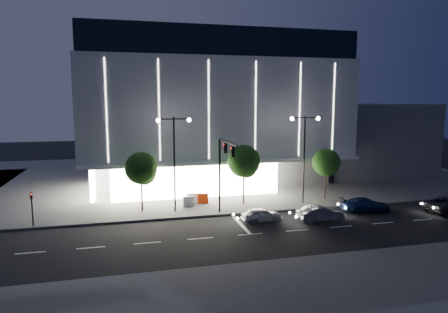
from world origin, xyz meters
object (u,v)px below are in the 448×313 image
at_px(tree_left, 141,170).
at_px(street_lamp_west, 174,150).
at_px(street_lamp_east, 304,146).
at_px(barrier_d, 192,198).
at_px(car_lead, 261,215).
at_px(car_second, 320,213).
at_px(ped_signal_far, 32,205).
at_px(barrier_b, 188,201).
at_px(barrier_c, 203,198).
at_px(traffic_mast, 223,163).
at_px(tree_mid, 244,163).
at_px(tree_right, 326,164).
at_px(car_third, 366,205).

bearing_deg(tree_left, street_lamp_west, -18.94).
xyz_separation_m(street_lamp_east, barrier_d, (-10.93, 2.60, -5.31)).
relative_size(car_lead, car_second, 0.88).
bearing_deg(car_lead, ped_signal_far, 77.08).
distance_m(car_lead, barrier_b, 8.13).
xyz_separation_m(street_lamp_east, car_second, (-0.98, -5.58, -5.28)).
relative_size(ped_signal_far, barrier_c, 2.73).
bearing_deg(car_second, barrier_d, 47.81).
xyz_separation_m(traffic_mast, car_lead, (2.93, -1.93, -4.42)).
relative_size(ped_signal_far, barrier_b, 2.73).
distance_m(traffic_mast, barrier_b, 6.51).
relative_size(tree_mid, barrier_c, 5.59).
xyz_separation_m(traffic_mast, tree_mid, (3.03, 3.68, -0.69)).
distance_m(tree_right, car_lead, 11.18).
relative_size(tree_mid, car_third, 1.34).
height_order(traffic_mast, car_second, traffic_mast).
relative_size(traffic_mast, car_second, 1.73).
xyz_separation_m(street_lamp_east, car_third, (4.58, -4.00, -5.29)).
height_order(ped_signal_far, tree_mid, tree_mid).
relative_size(traffic_mast, tree_left, 1.24).
bearing_deg(barrier_b, traffic_mast, -63.49).
xyz_separation_m(tree_right, barrier_b, (-14.54, 0.43, -3.23)).
height_order(traffic_mast, car_lead, traffic_mast).
bearing_deg(car_third, car_lead, 100.46).
xyz_separation_m(tree_mid, car_lead, (-0.10, -5.61, -3.72)).
bearing_deg(barrier_c, traffic_mast, -70.70).
relative_size(street_lamp_east, tree_mid, 1.46).
bearing_deg(barrier_d, car_second, -40.93).
bearing_deg(car_second, ped_signal_far, 77.59).
xyz_separation_m(ped_signal_far, car_third, (29.58, -2.50, -1.22)).
distance_m(traffic_mast, street_lamp_east, 9.43).
relative_size(car_lead, car_third, 0.78).
bearing_deg(barrier_d, traffic_mast, -71.36).
bearing_deg(traffic_mast, tree_mid, 50.58).
distance_m(ped_signal_far, car_third, 29.71).
bearing_deg(car_lead, tree_right, -61.97).
bearing_deg(barrier_b, barrier_c, 22.92).
bearing_deg(ped_signal_far, car_lead, -9.27).
height_order(car_second, barrier_b, car_second).
bearing_deg(barrier_b, car_lead, -52.91).
xyz_separation_m(tree_left, tree_right, (19.00, -0.00, -0.15)).
bearing_deg(street_lamp_east, tree_mid, 170.31).
xyz_separation_m(traffic_mast, ped_signal_far, (-16.00, 1.16, -3.14)).
relative_size(street_lamp_west, car_second, 2.20).
height_order(car_second, car_third, car_second).
bearing_deg(tree_mid, car_lead, -90.98).
height_order(street_lamp_west, street_lamp_east, same).
bearing_deg(ped_signal_far, barrier_c, 14.13).
distance_m(street_lamp_west, barrier_d, 6.26).
bearing_deg(car_lead, tree_left, 56.81).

